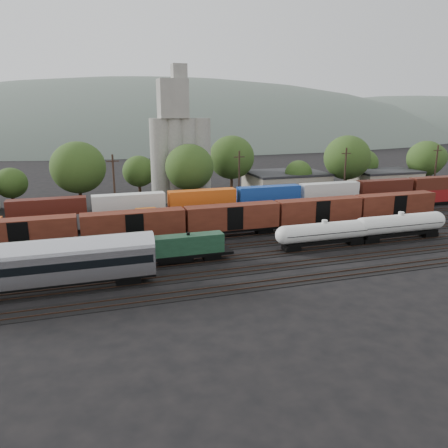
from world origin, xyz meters
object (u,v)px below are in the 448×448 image
object	(u,v)px
green_locomotive	(168,248)
passenger_coach	(34,264)
tank_car_a	(324,233)
orange_locomotive	(172,219)
grain_silo	(180,150)

from	to	relation	value
green_locomotive	passenger_coach	bearing A→B (deg)	-162.09
green_locomotive	passenger_coach	world-z (taller)	passenger_coach
green_locomotive	passenger_coach	xyz separation A→B (m)	(-15.47, -5.00, 1.21)
green_locomotive	tank_car_a	xyz separation A→B (m)	(22.80, 0.00, 0.05)
passenger_coach	orange_locomotive	size ratio (longest dim) A/B	1.59
green_locomotive	grain_silo	xyz separation A→B (m)	(10.73, 41.00, 8.91)
tank_car_a	orange_locomotive	xyz separation A→B (m)	(-19.35, 15.00, -0.07)
green_locomotive	passenger_coach	size ratio (longest dim) A/B	0.60
green_locomotive	grain_silo	distance (m)	43.31
orange_locomotive	tank_car_a	bearing A→B (deg)	-37.78
orange_locomotive	grain_silo	xyz separation A→B (m)	(7.28, 26.00, 8.93)
tank_car_a	orange_locomotive	distance (m)	24.48
orange_locomotive	grain_silo	world-z (taller)	grain_silo
orange_locomotive	passenger_coach	bearing A→B (deg)	-133.41
passenger_coach	grain_silo	world-z (taller)	grain_silo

